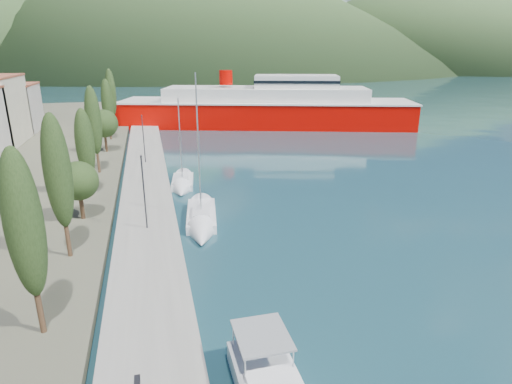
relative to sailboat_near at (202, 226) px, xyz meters
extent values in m
plane|color=#1C404B|center=(4.49, 104.64, -0.33)|extent=(1400.00, 1400.00, 0.00)
cube|color=gray|center=(-4.51, 10.64, 0.07)|extent=(5.00, 88.00, 0.80)
cone|color=slate|center=(424.49, 584.64, 69.67)|extent=(640.00, 640.00, 140.00)
cone|color=#3B582D|center=(264.49, 364.64, 44.67)|extent=(420.00, 420.00, 90.00)
cube|color=beige|center=(-27.51, 50.64, 4.37)|extent=(9.00, 10.00, 8.00)
cube|color=#9E5138|center=(-27.51, 50.64, 8.52)|extent=(9.20, 10.20, 0.30)
cylinder|color=#47301E|center=(-9.90, -12.90, 1.46)|extent=(0.30, 0.30, 2.19)
ellipsoid|color=#263B18|center=(-9.90, -12.90, 6.44)|extent=(1.80, 1.80, 7.77)
cylinder|color=#47301E|center=(-9.90, -3.96, 1.50)|extent=(0.30, 0.30, 2.26)
ellipsoid|color=#263B18|center=(-9.90, -3.96, 6.63)|extent=(1.80, 1.80, 8.00)
cylinder|color=#47301E|center=(-9.90, 3.37, 1.42)|extent=(0.36, 0.36, 2.10)
sphere|color=#263B18|center=(-9.90, 3.37, 3.81)|extent=(3.36, 3.36, 3.36)
cylinder|color=#47301E|center=(-9.90, 9.79, 1.33)|extent=(0.30, 0.30, 1.93)
ellipsoid|color=#263B18|center=(-9.90, 9.79, 5.72)|extent=(1.80, 1.80, 6.85)
cylinder|color=#47301E|center=(-9.90, 18.59, 1.49)|extent=(0.30, 0.30, 2.24)
ellipsoid|color=#263B18|center=(-9.90, 18.59, 6.59)|extent=(1.80, 1.80, 7.96)
cylinder|color=#47301E|center=(-9.90, 29.93, 1.60)|extent=(0.36, 0.36, 2.47)
sphere|color=#263B18|center=(-9.90, 29.93, 4.42)|extent=(3.95, 3.95, 3.95)
cylinder|color=#47301E|center=(-9.90, 39.01, 1.43)|extent=(0.30, 0.30, 2.13)
ellipsoid|color=#263B18|center=(-9.90, 39.01, 6.27)|extent=(1.80, 1.80, 7.55)
cylinder|color=#47301E|center=(-9.90, 48.59, 1.56)|extent=(0.30, 0.30, 2.38)
ellipsoid|color=#263B18|center=(-9.90, 48.59, 6.96)|extent=(1.80, 1.80, 8.43)
cube|color=#2D2D33|center=(-4.51, -24.85, 6.47)|extent=(0.15, 0.50, 0.12)
cylinder|color=#2D2D33|center=(-4.51, -0.36, 3.47)|extent=(0.12, 0.12, 6.00)
cube|color=#2D2D33|center=(-4.51, -0.11, 6.47)|extent=(0.15, 0.50, 0.12)
cylinder|color=#2D2D33|center=(-4.51, 21.77, 3.47)|extent=(0.12, 0.12, 6.00)
cube|color=#2D2D33|center=(-4.51, 22.02, 6.47)|extent=(0.15, 0.50, 0.12)
cube|color=gray|center=(0.47, -18.43, 2.29)|extent=(2.37, 2.82, 0.10)
cube|color=silver|center=(0.30, 2.35, -0.06)|extent=(3.43, 7.34, 1.00)
cube|color=silver|center=(0.24, 1.89, 0.61)|extent=(1.88, 3.00, 0.39)
cylinder|color=silver|center=(0.24, 1.89, 6.55)|extent=(0.12, 0.12, 12.21)
cone|color=silver|center=(-0.27, -2.14, -0.06)|extent=(2.95, 3.60, 2.55)
cube|color=silver|center=(-0.45, 13.36, -0.08)|extent=(2.99, 5.57, 0.91)
cube|color=silver|center=(-0.49, 13.01, 0.53)|extent=(1.66, 2.29, 0.35)
cylinder|color=silver|center=(-0.49, 13.01, 4.93)|extent=(0.12, 0.12, 9.11)
cone|color=silver|center=(-0.89, 9.99, -0.08)|extent=(2.63, 2.76, 2.33)
cube|color=#C20500|center=(19.20, 49.16, 1.83)|extent=(58.05, 28.07, 5.51)
cube|color=silver|center=(19.20, 49.16, 4.59)|extent=(58.53, 28.52, 0.30)
cube|color=silver|center=(19.20, 49.16, 5.77)|extent=(40.54, 20.95, 2.95)
cube|color=silver|center=(24.85, 47.42, 8.43)|extent=(17.43, 11.70, 2.36)
cylinder|color=#C20500|center=(11.68, 51.47, 9.12)|extent=(2.56, 2.56, 2.76)
camera|label=1|loc=(-3.72, -33.97, 14.45)|focal=30.00mm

